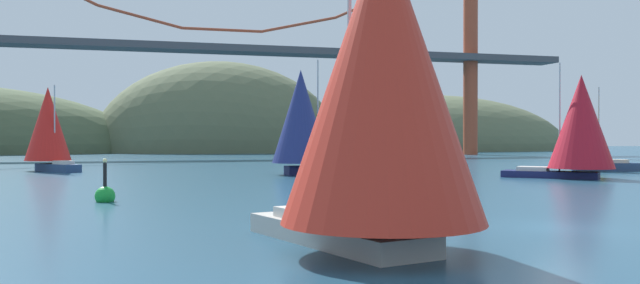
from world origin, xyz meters
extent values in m
plane|color=navy|center=(0.00, 0.00, 0.00)|extent=(360.00, 360.00, 0.00)
ellipsoid|color=#5B6647|center=(5.00, 135.00, 0.00)|extent=(58.38, 44.00, 42.35)
ellipsoid|color=#5B6647|center=(60.00, 135.00, 0.00)|extent=(74.97, 44.00, 28.38)
cylinder|color=#A34228|center=(48.62, 95.00, 20.68)|extent=(2.80, 2.80, 41.36)
cube|color=#47474C|center=(0.00, 95.00, 18.93)|extent=(133.24, 6.00, 1.20)
cylinder|color=#A34228|center=(-13.89, 95.00, 23.91)|extent=(14.00, 0.50, 3.66)
cylinder|color=#A34228|center=(0.00, 95.00, 22.33)|extent=(13.89, 0.50, 0.50)
cylinder|color=#A34228|center=(13.89, 95.00, 23.91)|extent=(14.00, 0.50, 3.66)
cylinder|color=#A34228|center=(27.78, 95.00, 28.67)|extent=(14.10, 0.50, 6.80)
cube|color=#191E4C|center=(19.12, 27.62, 0.29)|extent=(7.49, 7.31, 0.58)
cube|color=beige|center=(18.09, 28.61, 0.76)|extent=(3.16, 3.14, 0.36)
cylinder|color=#B2B2B7|center=(19.70, 27.07, 5.27)|extent=(0.14, 0.14, 9.39)
cone|color=#B21423|center=(20.96, 25.87, 4.88)|extent=(7.77, 7.77, 7.99)
cube|color=navy|center=(-23.04, 50.42, 0.39)|extent=(4.92, 6.23, 0.78)
cube|color=beige|center=(-22.42, 49.48, 0.96)|extent=(2.23, 2.42, 0.36)
cylinder|color=#B2B2B7|center=(-23.39, 50.95, 4.84)|extent=(0.14, 0.14, 8.11)
cone|color=red|center=(-24.15, 52.11, 4.92)|extent=(6.42, 6.42, 7.67)
cube|color=navy|center=(31.55, 35.82, 0.42)|extent=(6.71, 4.03, 0.85)
cube|color=beige|center=(32.64, 35.40, 1.03)|extent=(2.44, 2.05, 0.36)
cylinder|color=#B2B2B7|center=(30.95, 36.05, 4.79)|extent=(0.14, 0.14, 7.88)
cone|color=yellow|center=(29.62, 36.55, 4.41)|extent=(5.88, 5.88, 6.52)
cube|color=#B7B2A8|center=(-9.58, -1.20, 0.34)|extent=(4.44, 8.64, 0.69)
cube|color=beige|center=(-9.97, 0.24, 0.87)|extent=(2.43, 3.03, 0.36)
cylinder|color=#B2B2B7|center=(-9.36, -2.00, 5.92)|extent=(0.14, 0.14, 10.46)
cone|color=red|center=(-8.89, -3.77, 5.52)|extent=(7.63, 7.63, 9.06)
cube|color=#191E4C|center=(1.82, 37.99, 0.42)|extent=(7.73, 2.25, 0.83)
cube|color=beige|center=(3.20, 38.04, 1.01)|extent=(2.51, 1.58, 0.36)
cylinder|color=#B2B2B7|center=(1.06, 37.96, 5.83)|extent=(0.14, 0.14, 10.00)
cone|color=navy|center=(-0.63, 37.89, 5.49)|extent=(5.60, 5.60, 8.71)
sphere|color=green|center=(-17.47, 16.04, 0.30)|extent=(1.10, 1.10, 1.10)
cylinder|color=black|center=(-17.47, 16.04, 1.35)|extent=(0.20, 0.20, 1.60)
sphere|color=#F2EA99|center=(-17.47, 16.04, 2.27)|extent=(0.24, 0.24, 0.24)
camera|label=1|loc=(-16.35, -22.60, 3.61)|focal=37.53mm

